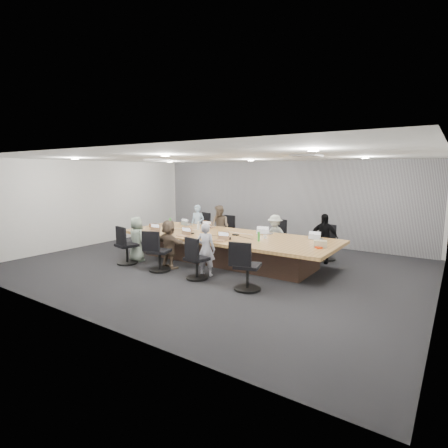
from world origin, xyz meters
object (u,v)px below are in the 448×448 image
Objects in this scene: chair_7 at (248,270)px; person_4 at (137,239)px; person_1 at (220,227)px; laptop_2 at (266,233)px; person_2 at (275,235)px; bottle_green_right at (259,237)px; laptop_4 at (151,232)px; stapler at (228,238)px; person_5 at (169,244)px; laptop_3 at (317,239)px; chair_1 at (226,234)px; person_6 at (206,249)px; chair_4 at (127,248)px; mug_brown at (151,225)px; conference_table at (226,247)px; chair_5 at (159,254)px; bottle_clear at (198,225)px; snack_packet at (318,247)px; laptop_0 at (187,225)px; chair_3 at (327,247)px; laptop_1 at (210,227)px; bottle_green_left at (170,222)px; person_3 at (324,238)px; chair_2 at (280,240)px; laptop_5 at (183,236)px; laptop_6 at (219,241)px; chair_0 at (204,231)px; person_0 at (198,225)px; chair_6 at (197,262)px; canvas_bag at (320,244)px.

person_4 reaches higher than chair_7.
laptop_2 is (1.95, -0.55, 0.06)m from person_1.
person_2 is 5.19× the size of bottle_green_right.
stapler is (2.43, 0.28, 0.02)m from laptop_4.
laptop_3 is at bearing -136.49° from person_5.
person_4 reaches higher than chair_1.
person_6 reaches higher than person_2.
chair_4 is 1.64m from mug_brown.
person_1 is 1.95m from person_2.
conference_table is 1.28m from bottle_green_right.
person_2 is (2.84, 3.05, 0.17)m from chair_4.
person_1 is (-0.30, 3.05, 0.27)m from chair_5.
chair_4 is at bearing -104.60° from person_1.
snack_packet is (3.86, -0.56, -0.10)m from bottle_clear.
stapler is at bearing 166.33° from laptop_0.
chair_1 is 1.99m from person_2.
chair_4 is (-0.90, -3.40, 0.03)m from chair_1.
laptop_1 is (-3.38, -0.90, 0.37)m from chair_3.
stapler is at bearing 144.67° from laptop_1.
snack_packet is (2.65, -0.24, 0.36)m from conference_table.
person_2 is 3.40m from bottle_green_left.
person_1 is 1.03× the size of person_3.
chair_7 is at bearing 90.28° from chair_3.
chair_2 is 3.01m from laptop_5.
chair_0 is at bearing 119.81° from laptop_6.
bottle_clear is at bearing 53.98° from chair_2.
person_5 is at bearing 128.64° from chair_0.
chair_1 reaches higher than laptop_0.
laptop_0 is 1.16× the size of laptop_6.
laptop_1 is 1.54× the size of bottle_green_right.
chair_3 is at bearing 86.21° from person_3.
laptop_2 is at bearing 37.27° from chair_5.
person_1 is at bearing 86.06° from chair_4.
mug_brown is at bearing 53.15° from chair_1.
conference_table is 2.05m from chair_1.
chair_3 is 6.42× the size of mug_brown.
person_0 reaches higher than laptop_2.
conference_table is 4.98× the size of person_2.
person_2 is at bearing 42.28° from chair_5.
laptop_0 is 2.79m from stapler.
chair_4 is 1.03× the size of chair_5.
laptop_1 is at bearing 14.45° from bottle_green_left.
person_0 is at bearing 69.35° from mug_brown.
person_3 is at bearing -168.00° from laptop_2.
chair_3 is 3.90m from chair_6.
canvas_bag reaches higher than laptop_2.
chair_1 is at bearing 19.59° from chair_2.
chair_5 is 0.61× the size of person_1.
laptop_2 is at bearing 13.44° from bottle_clear.
chair_5 is 2.37m from mug_brown.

